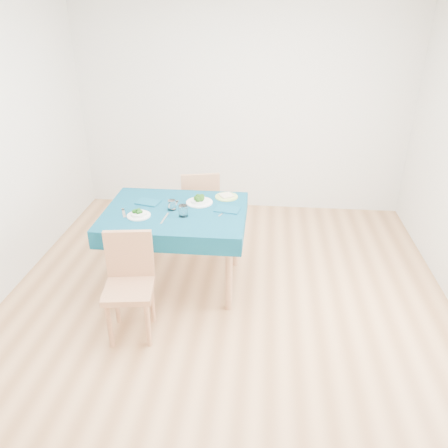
# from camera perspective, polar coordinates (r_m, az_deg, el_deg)

# --- Properties ---
(room_shell) EXTENTS (4.02, 4.52, 2.73)m
(room_shell) POSITION_cam_1_polar(r_m,az_deg,el_deg) (3.22, 0.00, 7.92)
(room_shell) COLOR #A26F43
(room_shell) RESTS_ON ground
(table) EXTENTS (1.24, 0.94, 0.76)m
(table) POSITION_cam_1_polar(r_m,az_deg,el_deg) (4.06, -6.15, -3.06)
(table) COLOR #083F57
(table) RESTS_ON ground
(chair_near) EXTENTS (0.42, 0.45, 0.93)m
(chair_near) POSITION_cam_1_polar(r_m,az_deg,el_deg) (3.45, -12.38, -7.89)
(chair_near) COLOR #AF7952
(chair_near) RESTS_ON ground
(chair_far) EXTENTS (0.48, 0.51, 0.99)m
(chair_far) POSITION_cam_1_polar(r_m,az_deg,el_deg) (4.74, -3.22, 3.19)
(chair_far) COLOR #AF7952
(chair_far) RESTS_ON ground
(bowl_near) EXTENTS (0.20, 0.20, 0.06)m
(bowl_near) POSITION_cam_1_polar(r_m,az_deg,el_deg) (3.81, -11.10, 1.42)
(bowl_near) COLOR white
(bowl_near) RESTS_ON table
(bowl_far) EXTENTS (0.24, 0.24, 0.07)m
(bowl_far) POSITION_cam_1_polar(r_m,az_deg,el_deg) (3.99, -3.24, 3.24)
(bowl_far) COLOR white
(bowl_far) RESTS_ON table
(fork_near) EXTENTS (0.09, 0.17, 0.00)m
(fork_near) POSITION_cam_1_polar(r_m,az_deg,el_deg) (3.90, -12.95, 1.38)
(fork_near) COLOR silver
(fork_near) RESTS_ON table
(knife_near) EXTENTS (0.04, 0.22, 0.00)m
(knife_near) POSITION_cam_1_polar(r_m,az_deg,el_deg) (3.74, -7.75, 0.75)
(knife_near) COLOR silver
(knife_near) RESTS_ON table
(fork_far) EXTENTS (0.03, 0.17, 0.00)m
(fork_far) POSITION_cam_1_polar(r_m,az_deg,el_deg) (3.98, -6.40, 2.47)
(fork_far) COLOR silver
(fork_far) RESTS_ON table
(knife_far) EXTENTS (0.10, 0.20, 0.00)m
(knife_far) POSITION_cam_1_polar(r_m,az_deg,el_deg) (3.82, 0.09, 1.60)
(knife_far) COLOR silver
(knife_far) RESTS_ON table
(napkin_near) EXTENTS (0.24, 0.19, 0.01)m
(napkin_near) POSITION_cam_1_polar(r_m,az_deg,el_deg) (4.06, -9.87, 2.82)
(napkin_near) COLOR navy
(napkin_near) RESTS_ON table
(napkin_far) EXTENTS (0.24, 0.19, 0.01)m
(napkin_far) POSITION_cam_1_polar(r_m,az_deg,el_deg) (3.86, 0.45, 1.92)
(napkin_far) COLOR navy
(napkin_far) RESTS_ON table
(tumbler_center) EXTENTS (0.07, 0.07, 0.09)m
(tumbler_center) POSITION_cam_1_polar(r_m,az_deg,el_deg) (3.88, -6.83, 2.47)
(tumbler_center) COLOR white
(tumbler_center) RESTS_ON table
(tumbler_side) EXTENTS (0.08, 0.08, 0.10)m
(tumbler_side) POSITION_cam_1_polar(r_m,az_deg,el_deg) (3.75, -5.36, 1.73)
(tumbler_side) COLOR white
(tumbler_side) RESTS_ON table
(side_plate) EXTENTS (0.22, 0.22, 0.01)m
(side_plate) POSITION_cam_1_polar(r_m,az_deg,el_deg) (4.12, 0.32, 3.57)
(side_plate) COLOR #A7CA62
(side_plate) RESTS_ON table
(bread_slice) EXTENTS (0.15, 0.15, 0.02)m
(bread_slice) POSITION_cam_1_polar(r_m,az_deg,el_deg) (4.11, 0.32, 3.75)
(bread_slice) COLOR beige
(bread_slice) RESTS_ON side_plate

